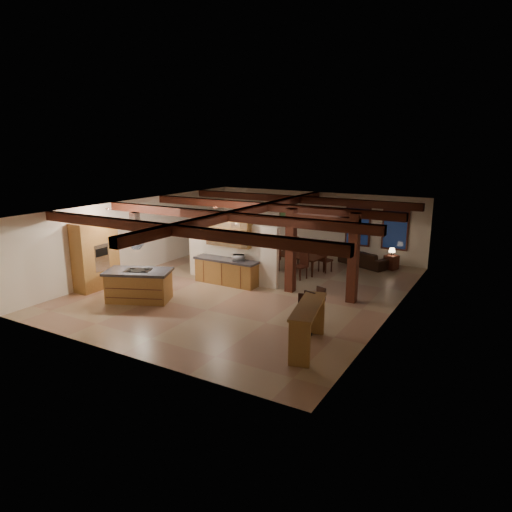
{
  "coord_description": "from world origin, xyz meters",
  "views": [
    {
      "loc": [
        7.95,
        -13.19,
        4.95
      ],
      "look_at": [
        0.03,
        0.5,
        1.09
      ],
      "focal_mm": 32.0,
      "sensor_mm": 36.0,
      "label": 1
    }
  ],
  "objects_px": {
    "kitchen_island": "(139,285)",
    "sofa": "(364,258)",
    "dining_table": "(299,263)",
    "bar_counter": "(308,319)"
  },
  "relations": [
    {
      "from": "kitchen_island",
      "to": "sofa",
      "type": "xyz_separation_m",
      "value": [
        5.0,
        8.04,
        -0.2
      ]
    },
    {
      "from": "dining_table",
      "to": "bar_counter",
      "type": "xyz_separation_m",
      "value": [
        3.21,
        -6.42,
        0.44
      ]
    },
    {
      "from": "sofa",
      "to": "bar_counter",
      "type": "height_order",
      "value": "bar_counter"
    },
    {
      "from": "bar_counter",
      "to": "dining_table",
      "type": "bearing_deg",
      "value": 116.54
    },
    {
      "from": "kitchen_island",
      "to": "dining_table",
      "type": "relative_size",
      "value": 1.22
    },
    {
      "from": "dining_table",
      "to": "bar_counter",
      "type": "distance_m",
      "value": 7.19
    },
    {
      "from": "kitchen_island",
      "to": "sofa",
      "type": "relative_size",
      "value": 1.08
    },
    {
      "from": "dining_table",
      "to": "sofa",
      "type": "distance_m",
      "value": 2.97
    },
    {
      "from": "dining_table",
      "to": "sofa",
      "type": "relative_size",
      "value": 0.89
    },
    {
      "from": "sofa",
      "to": "dining_table",
      "type": "bearing_deg",
      "value": 70.85
    }
  ]
}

